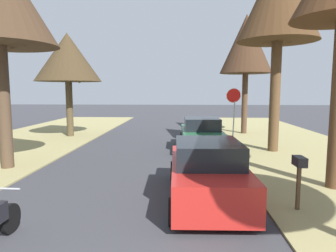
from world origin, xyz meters
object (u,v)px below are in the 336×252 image
at_px(parked_sedan_red, 207,172).
at_px(curbside_mailbox, 299,168).
at_px(parked_sedan_green, 201,135).
at_px(street_tree_left_mid_b, 68,58).
at_px(stop_sign_far, 234,103).
at_px(street_tree_right_far, 246,45).

height_order(parked_sedan_red, curbside_mailbox, parked_sedan_red).
relative_size(parked_sedan_green, curbside_mailbox, 3.50).
relative_size(street_tree_left_mid_b, curbside_mailbox, 4.92).
distance_m(stop_sign_far, street_tree_left_mid_b, 10.21).
bearing_deg(parked_sedan_red, street_tree_right_far, 74.54).
height_order(stop_sign_far, parked_sedan_green, stop_sign_far).
relative_size(parked_sedan_red, curbside_mailbox, 3.50).
relative_size(street_tree_right_far, parked_sedan_red, 1.72).
height_order(stop_sign_far, street_tree_left_mid_b, street_tree_left_mid_b).
relative_size(street_tree_left_mid_b, parked_sedan_red, 1.41).
height_order(street_tree_left_mid_b, parked_sedan_red, street_tree_left_mid_b).
xyz_separation_m(street_tree_right_far, curbside_mailbox, (-1.31, -13.02, -4.72)).
height_order(parked_sedan_green, curbside_mailbox, parked_sedan_green).
xyz_separation_m(stop_sign_far, street_tree_left_mid_b, (-9.73, 1.65, 2.64)).
height_order(stop_sign_far, street_tree_right_far, street_tree_right_far).
distance_m(parked_sedan_red, parked_sedan_green, 6.73).
relative_size(street_tree_right_far, street_tree_left_mid_b, 1.22).
bearing_deg(curbside_mailbox, parked_sedan_red, 160.93).
xyz_separation_m(street_tree_left_mid_b, curbside_mailbox, (9.69, -11.24, -3.76)).
distance_m(street_tree_left_mid_b, curbside_mailbox, 15.31).
relative_size(stop_sign_far, curbside_mailbox, 2.31).
bearing_deg(street_tree_right_far, parked_sedan_red, -105.46).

